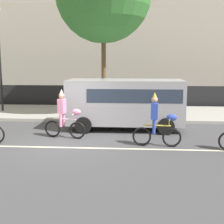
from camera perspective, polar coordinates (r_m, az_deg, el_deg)
ground_plane at (r=11.56m, az=-8.58°, el=-5.77°), size 80.00×80.00×0.00m
road_centre_line at (r=11.09m, az=-9.15°, el=-6.41°), size 36.00×0.14×0.01m
sidewalk_curb at (r=17.80m, az=-3.99°, el=-0.12°), size 60.00×5.00×0.15m
fence_line at (r=20.56m, az=-2.86°, el=2.92°), size 40.00×0.08×1.40m
building_backdrop at (r=28.93m, az=1.24°, el=10.92°), size 28.00×8.00×7.60m
parade_cyclist_pink at (r=12.25m, az=-8.63°, el=-0.88°), size 1.70×0.54×1.92m
parade_cyclist_cobalt at (r=11.03m, az=8.30°, el=-1.99°), size 1.72×0.50×1.92m
parked_van_grey at (r=13.69m, az=2.74°, el=2.14°), size 5.00×2.22×2.18m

